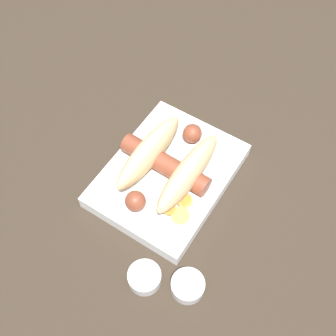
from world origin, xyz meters
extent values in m
plane|color=#33281E|center=(0.00, 0.00, 0.00)|extent=(3.00, 3.00, 0.00)
cube|color=white|center=(0.00, 0.00, 0.01)|extent=(0.26, 0.20, 0.03)
ellipsoid|color=#DBBC84|center=(0.00, -0.04, 0.06)|extent=(0.18, 0.04, 0.06)
ellipsoid|color=#DBBC84|center=(0.00, 0.04, 0.06)|extent=(0.18, 0.04, 0.06)
cylinder|color=brown|center=(0.00, 0.01, 0.05)|extent=(0.04, 0.17, 0.04)
sphere|color=brown|center=(0.08, 0.00, 0.05)|extent=(0.04, 0.04, 0.04)
sphere|color=brown|center=(-0.09, 0.01, 0.05)|extent=(0.04, 0.04, 0.04)
cylinder|color=orange|center=(-0.03, -0.05, 0.03)|extent=(0.03, 0.03, 0.00)
cylinder|color=#F99E4C|center=(-0.03, -0.06, 0.03)|extent=(0.03, 0.03, 0.00)
cylinder|color=orange|center=(-0.06, -0.04, 0.03)|extent=(0.03, 0.03, 0.00)
cylinder|color=#F99E4C|center=(-0.06, -0.06, 0.03)|extent=(0.04, 0.04, 0.00)
torus|color=silver|center=(-0.06, -0.04, 0.03)|extent=(0.04, 0.04, 0.00)
cylinder|color=silver|center=(-0.18, -0.07, 0.01)|extent=(0.05, 0.05, 0.02)
cylinder|color=#4C662D|center=(-0.18, -0.07, 0.01)|extent=(0.04, 0.04, 0.01)
cylinder|color=silver|center=(-0.15, -0.13, 0.01)|extent=(0.05, 0.05, 0.02)
cylinder|color=gold|center=(-0.15, -0.13, 0.01)|extent=(0.04, 0.04, 0.01)
camera|label=1|loc=(-0.33, -0.21, 0.66)|focal=45.00mm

